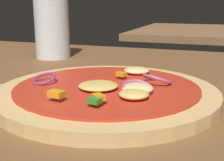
% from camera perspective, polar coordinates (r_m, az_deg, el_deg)
% --- Properties ---
extents(dining_table, '(1.25, 0.89, 0.03)m').
position_cam_1_polar(dining_table, '(0.43, 2.09, -4.72)').
color(dining_table, brown).
rests_on(dining_table, ground).
extents(pizza, '(0.29, 0.29, 0.03)m').
position_cam_1_polar(pizza, '(0.41, -0.78, -2.11)').
color(pizza, tan).
rests_on(pizza, dining_table).
extents(beer_glass, '(0.08, 0.08, 0.14)m').
position_cam_1_polar(beer_glass, '(0.72, -10.94, 9.21)').
color(beer_glass, silver).
rests_on(beer_glass, dining_table).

